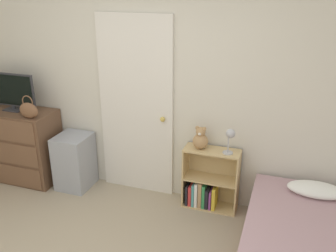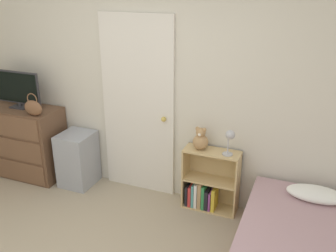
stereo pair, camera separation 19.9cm
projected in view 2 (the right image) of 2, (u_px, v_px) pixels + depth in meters
name	position (u px, v px, depth m)	size (l,w,h in m)	color
wall_back	(156.00, 87.00, 4.12)	(10.00, 0.06, 2.55)	beige
door_closed	(138.00, 107.00, 4.23)	(0.87, 0.09, 2.07)	silver
dresser	(24.00, 141.00, 4.77)	(1.02, 0.48, 0.91)	brown
tv	(18.00, 89.00, 4.53)	(0.63, 0.16, 0.45)	#2D2D33
handbag	(33.00, 108.00, 4.31)	(0.24, 0.10, 0.27)	brown
storage_bin	(78.00, 159.00, 4.57)	(0.38, 0.41, 0.67)	#999EA8
bookshelf	(207.00, 186.00, 4.11)	(0.60, 0.24, 0.70)	tan
teddy_bear	(201.00, 140.00, 3.94)	(0.16, 0.16, 0.25)	tan
desk_lamp	(230.00, 138.00, 3.76)	(0.12, 0.12, 0.28)	#B2B2B7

